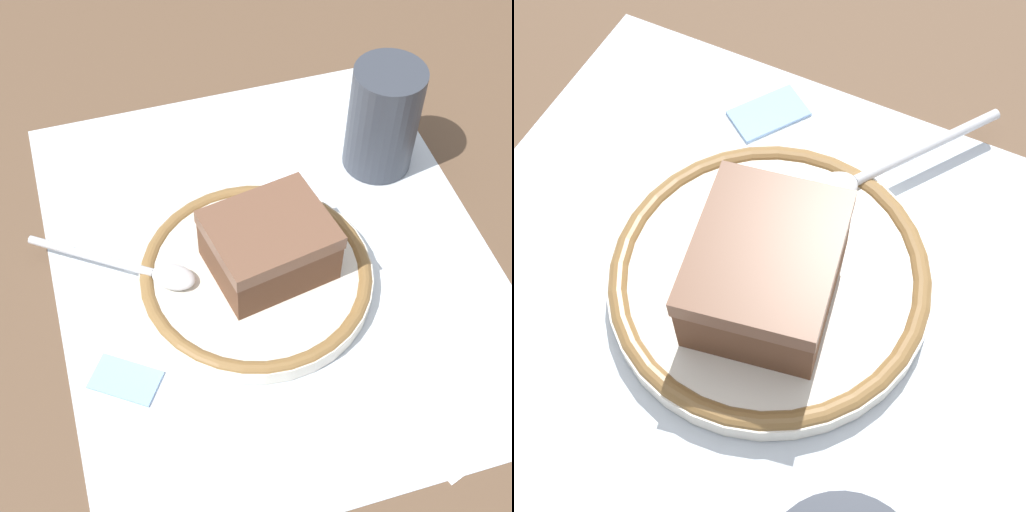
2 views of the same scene
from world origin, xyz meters
The scene contains 8 objects.
ground_plane centered at (0.00, 0.00, 0.00)m, with size 2.40×2.40×0.00m, color brown.
placemat centered at (0.00, 0.00, 0.00)m, with size 0.43×0.36×0.00m, color silver.
plate centered at (-0.02, 0.02, 0.01)m, with size 0.19×0.19×0.02m.
cake_slice centered at (-0.01, 0.01, 0.04)m, with size 0.09×0.10×0.05m.
spoon centered at (0.01, 0.11, 0.02)m, with size 0.09×0.13×0.01m.
cup centered at (0.08, -0.12, 0.05)m, with size 0.06×0.06×0.10m.
napkin centered at (-0.14, -0.10, 0.00)m, with size 0.12×0.11×0.00m, color white.
sugar_packet centered at (-0.08, 0.14, 0.00)m, with size 0.05×0.03×0.01m, color #8CB2E0.
Camera 1 is at (-0.36, 0.12, 0.51)m, focal length 53.67 mm.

